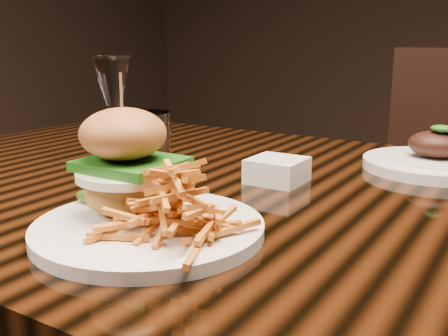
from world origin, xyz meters
The scene contains 6 objects.
dining_table centered at (0.00, 0.00, 0.67)m, with size 1.60×0.90×0.75m.
burger_plate centered at (-0.08, -0.25, 0.80)m, with size 0.27×0.27×0.18m.
ramekin centered at (-0.05, 0.04, 0.77)m, with size 0.08×0.08×0.04m, color silver.
wine_glass centered at (-0.38, 0.02, 0.89)m, with size 0.07×0.07×0.19m.
water_tumbler centered at (-0.26, -0.04, 0.80)m, with size 0.08×0.08×0.11m, color white.
far_dish centered at (0.14, 0.26, 0.77)m, with size 0.24×0.24×0.08m.
Camera 1 is at (0.30, -0.69, 0.97)m, focal length 42.00 mm.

